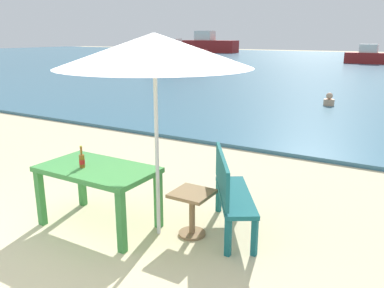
% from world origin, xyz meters
% --- Properties ---
extents(ground_plane, '(120.00, 120.00, 0.00)m').
position_xyz_m(ground_plane, '(0.00, 0.00, 0.00)').
color(ground_plane, beige).
extents(sea_water, '(120.00, 50.00, 0.08)m').
position_xyz_m(sea_water, '(0.00, 30.00, 0.04)').
color(sea_water, '#386B84').
rests_on(sea_water, ground_plane).
extents(picnic_table_green, '(1.40, 0.80, 0.76)m').
position_xyz_m(picnic_table_green, '(-0.31, 1.04, 0.65)').
color(picnic_table_green, '#3D8C42').
rests_on(picnic_table_green, ground_plane).
extents(beer_bottle_amber, '(0.07, 0.07, 0.26)m').
position_xyz_m(beer_bottle_amber, '(-0.45, 0.95, 0.85)').
color(beer_bottle_amber, brown).
rests_on(beer_bottle_amber, picnic_table_green).
extents(patio_umbrella, '(2.10, 2.10, 2.30)m').
position_xyz_m(patio_umbrella, '(0.42, 1.25, 2.12)').
color(patio_umbrella, silver).
rests_on(patio_umbrella, ground_plane).
extents(side_table_wood, '(0.44, 0.44, 0.54)m').
position_xyz_m(side_table_wood, '(0.78, 1.41, 0.35)').
color(side_table_wood, olive).
rests_on(side_table_wood, ground_plane).
extents(bench_teal_center, '(0.94, 1.21, 0.95)m').
position_xyz_m(bench_teal_center, '(1.11, 1.72, 0.54)').
color(bench_teal_center, '#196066').
rests_on(bench_teal_center, ground_plane).
extents(swimmer_person, '(0.34, 0.34, 0.41)m').
position_xyz_m(swimmer_person, '(0.30, 10.91, 0.24)').
color(swimmer_person, tan).
rests_on(swimmer_person, sea_water).
extents(boat_ferry, '(4.13, 1.13, 1.50)m').
position_xyz_m(boat_ferry, '(-1.02, 32.38, 0.62)').
color(boat_ferry, maroon).
rests_on(boat_ferry, sea_water).
extents(boat_tanker, '(5.30, 1.45, 1.93)m').
position_xyz_m(boat_tanker, '(-15.20, 25.57, 0.77)').
color(boat_tanker, maroon).
rests_on(boat_tanker, sea_water).
extents(boat_fishing_trawler, '(7.46, 2.04, 2.71)m').
position_xyz_m(boat_fishing_trawler, '(-22.02, 44.23, 1.06)').
color(boat_fishing_trawler, maroon).
rests_on(boat_fishing_trawler, sea_water).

